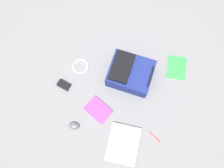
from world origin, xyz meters
The scene contains 9 objects.
ground_plane centered at (0.00, 0.00, 0.00)m, with size 3.86×3.86×0.00m, color slate.
backpack centered at (-0.18, 0.08, 0.09)m, with size 0.38×0.44×0.21m.
laptop centered at (0.42, 0.31, 0.02)m, with size 0.39×0.34×0.03m.
book_blue centered at (-0.45, 0.46, 0.01)m, with size 0.28×0.24×0.02m.
book_red centered at (0.25, -0.03, 0.01)m, with size 0.22×0.26×0.02m.
computer_mouse centered at (0.48, -0.16, 0.02)m, with size 0.06×0.09×0.04m, color #4C4C51.
cable_coil centered at (-0.05, -0.38, 0.01)m, with size 0.15×0.15×0.01m, color silver.
power_brick centered at (0.19, -0.43, 0.02)m, with size 0.07×0.12×0.03m, color black.
pen_black centered at (0.24, 0.53, 0.00)m, with size 0.01×0.01×0.14m, color red.
Camera 1 is at (0.51, 0.24, 2.10)m, focal length 36.58 mm.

